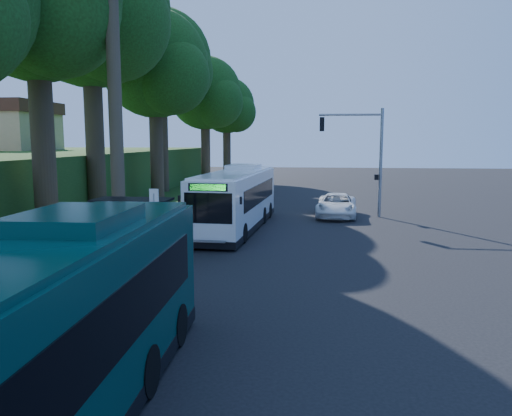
# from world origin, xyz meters

# --- Properties ---
(ground) EXTENTS (140.00, 140.00, 0.00)m
(ground) POSITION_xyz_m (0.00, 0.00, 0.00)
(ground) COLOR black
(ground) RESTS_ON ground
(sidewalk) EXTENTS (4.50, 70.00, 0.12)m
(sidewalk) POSITION_xyz_m (-7.30, 0.00, 0.06)
(sidewalk) COLOR gray
(sidewalk) RESTS_ON ground
(red_curb) EXTENTS (0.25, 30.00, 0.13)m
(red_curb) POSITION_xyz_m (-5.00, -4.00, 0.07)
(red_curb) COLOR #9D2211
(red_curb) RESTS_ON ground
(grass_verge) EXTENTS (8.00, 70.00, 0.06)m
(grass_verge) POSITION_xyz_m (-13.00, 5.00, 0.03)
(grass_verge) COLOR #234719
(grass_verge) RESTS_ON ground
(bus_shelter) EXTENTS (3.20, 1.51, 2.55)m
(bus_shelter) POSITION_xyz_m (-7.26, -2.86, 1.81)
(bus_shelter) COLOR black
(bus_shelter) RESTS_ON ground
(stop_sign_pole) EXTENTS (0.35, 0.06, 3.17)m
(stop_sign_pole) POSITION_xyz_m (-5.40, -5.00, 2.08)
(stop_sign_pole) COLOR gray
(stop_sign_pole) RESTS_ON ground
(traffic_signal_pole) EXTENTS (4.10, 0.30, 7.00)m
(traffic_signal_pole) POSITION_xyz_m (3.78, 10.00, 4.42)
(traffic_signal_pole) COLOR gray
(traffic_signal_pole) RESTS_ON ground
(tree_0) EXTENTS (8.40, 8.00, 15.70)m
(tree_0) POSITION_xyz_m (-12.40, -0.02, 11.20)
(tree_0) COLOR #382B1E
(tree_0) RESTS_ON ground
(tree_1) EXTENTS (10.50, 10.00, 18.26)m
(tree_1) POSITION_xyz_m (-13.37, 7.98, 12.73)
(tree_1) COLOR #382B1E
(tree_1) RESTS_ON ground
(tree_2) EXTENTS (8.82, 8.40, 15.12)m
(tree_2) POSITION_xyz_m (-11.89, 15.98, 10.48)
(tree_2) COLOR #382B1E
(tree_2) RESTS_ON ground
(tree_3) EXTENTS (10.08, 9.60, 17.28)m
(tree_3) POSITION_xyz_m (-13.88, 23.98, 11.98)
(tree_3) COLOR #382B1E
(tree_3) RESTS_ON ground
(tree_4) EXTENTS (8.40, 8.00, 14.14)m
(tree_4) POSITION_xyz_m (-11.40, 31.98, 9.73)
(tree_4) COLOR #382B1E
(tree_4) RESTS_ON ground
(tree_5) EXTENTS (7.35, 7.00, 12.86)m
(tree_5) POSITION_xyz_m (-10.41, 39.99, 8.96)
(tree_5) COLOR #382B1E
(tree_5) RESTS_ON ground
(white_bus) EXTENTS (3.28, 12.01, 3.54)m
(white_bus) POSITION_xyz_m (-3.76, 4.66, 1.73)
(white_bus) COLOR white
(white_bus) RESTS_ON ground
(teal_bus) EXTENTS (2.96, 12.39, 3.67)m
(teal_bus) POSITION_xyz_m (-3.80, -16.16, 1.79)
(teal_bus) COLOR #093632
(teal_bus) RESTS_ON ground
(pickup) EXTENTS (2.88, 5.59, 1.51)m
(pickup) POSITION_xyz_m (2.03, 9.83, 0.75)
(pickup) COLOR white
(pickup) RESTS_ON ground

